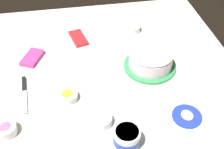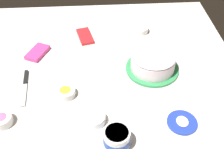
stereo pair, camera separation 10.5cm
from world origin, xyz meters
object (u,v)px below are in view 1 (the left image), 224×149
object	(u,v)px
spreading_knife	(24,91)
candy_box_lower	(32,58)
sprinkle_bowl_yellow	(68,96)
frosting_tub	(127,137)
frosted_cake	(151,59)
sprinkle_bowl_blue	(132,28)
sprinkle_bowl_pink	(6,129)
sprinkle_bowl_orange	(101,120)
candy_box_upper	(78,38)
frosting_tub_lid	(187,116)

from	to	relation	value
spreading_knife	candy_box_lower	world-z (taller)	candy_box_lower
sprinkle_bowl_yellow	frosting_tub	bearing A→B (deg)	37.71
frosted_cake	sprinkle_bowl_blue	world-z (taller)	frosted_cake
frosting_tub	sprinkle_bowl_pink	bearing A→B (deg)	-105.76
frosted_cake	sprinkle_bowl_pink	bearing A→B (deg)	-66.71
spreading_knife	candy_box_lower	bearing A→B (deg)	172.83
spreading_knife	sprinkle_bowl_blue	distance (m)	0.74
spreading_knife	sprinkle_bowl_orange	bearing A→B (deg)	53.80
sprinkle_bowl_blue	candy_box_upper	bearing A→B (deg)	-83.42
frosted_cake	frosting_tub	bearing A→B (deg)	-26.60
frosting_tub_lid	sprinkle_bowl_pink	bearing A→B (deg)	-93.77
frosting_tub_lid	spreading_knife	size ratio (longest dim) A/B	0.54
sprinkle_bowl_blue	spreading_knife	bearing A→B (deg)	-56.05
sprinkle_bowl_blue	frosting_tub	bearing A→B (deg)	-14.54
frosting_tub_lid	sprinkle_bowl_pink	world-z (taller)	sprinkle_bowl_pink
sprinkle_bowl_pink	candy_box_upper	distance (m)	0.69
sprinkle_bowl_orange	candy_box_upper	xyz separation A→B (m)	(-0.61, -0.04, -0.01)
spreading_knife	sprinkle_bowl_pink	size ratio (longest dim) A/B	2.76
sprinkle_bowl_pink	candy_box_lower	world-z (taller)	sprinkle_bowl_pink
spreading_knife	sprinkle_bowl_pink	xyz separation A→B (m)	(0.22, -0.06, 0.02)
frosting_tub_lid	sprinkle_bowl_orange	bearing A→B (deg)	-95.06
sprinkle_bowl_yellow	frosted_cake	bearing A→B (deg)	109.18
frosted_cake	candy_box_lower	size ratio (longest dim) A/B	1.94
candy_box_lower	frosting_tub_lid	bearing A→B (deg)	77.89
sprinkle_bowl_blue	frosting_tub_lid	bearing A→B (deg)	6.88
frosting_tub_lid	candy_box_lower	distance (m)	0.84
sprinkle_bowl_blue	frosted_cake	bearing A→B (deg)	2.36
sprinkle_bowl_yellow	sprinkle_bowl_blue	xyz separation A→B (m)	(-0.49, 0.41, -0.00)
candy_box_lower	sprinkle_bowl_yellow	bearing A→B (deg)	53.55
candy_box_upper	candy_box_lower	bearing A→B (deg)	-75.56
frosting_tub_lid	candy_box_lower	world-z (taller)	candy_box_lower
frosting_tub_lid	sprinkle_bowl_pink	distance (m)	0.75
frosted_cake	sprinkle_bowl_blue	size ratio (longest dim) A/B	2.73
sprinkle_bowl_yellow	candy_box_upper	distance (m)	0.46
candy_box_upper	spreading_knife	bearing A→B (deg)	-51.20
sprinkle_bowl_yellow	candy_box_lower	world-z (taller)	sprinkle_bowl_yellow
frosted_cake	sprinkle_bowl_yellow	distance (m)	0.45
frosted_cake	candy_box_lower	distance (m)	0.62
frosted_cake	sprinkle_bowl_blue	xyz separation A→B (m)	(-0.34, -0.01, -0.03)
spreading_knife	candy_box_upper	world-z (taller)	candy_box_upper
candy_box_lower	spreading_knife	bearing A→B (deg)	18.16
frosting_tub_lid	sprinkle_bowl_yellow	size ratio (longest dim) A/B	1.39
sprinkle_bowl_pink	sprinkle_bowl_orange	bearing A→B (deg)	87.48
sprinkle_bowl_pink	candy_box_lower	distance (m)	0.47
frosted_cake	sprinkle_bowl_pink	xyz separation A→B (m)	(0.29, -0.68, -0.03)
sprinkle_bowl_blue	sprinkle_bowl_pink	distance (m)	0.92
sprinkle_bowl_blue	candy_box_lower	bearing A→B (deg)	-73.23
frosting_tub_lid	candy_box_upper	world-z (taller)	candy_box_upper
sprinkle_bowl_pink	frosted_cake	bearing A→B (deg)	113.29
frosted_cake	spreading_knife	distance (m)	0.63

